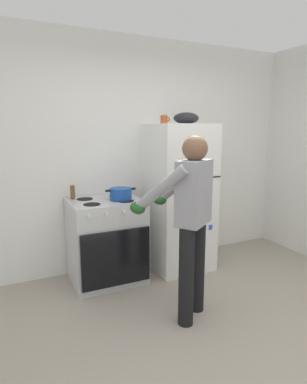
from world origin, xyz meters
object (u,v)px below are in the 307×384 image
object	(u,v)px
red_pot	(121,194)
mixing_bowl	(186,118)
stove_range	(107,241)
pepper_mill	(73,192)
refrigerator	(179,197)
person_cook	(189,212)
coffee_mug	(164,120)

from	to	relation	value
red_pot	mixing_bowl	bearing A→B (deg)	3.46
stove_range	pepper_mill	distance (m)	0.65
refrigerator	stove_range	distance (m)	0.99
person_cook	red_pot	xyz separation A→B (m)	(-0.27, 0.95, 0.01)
person_cook	pepper_mill	size ratio (longest dim) A/B	10.94
refrigerator	mixing_bowl	size ratio (longest dim) A/B	5.88
person_cook	mixing_bowl	size ratio (longest dim) A/B	5.49
stove_range	red_pot	xyz separation A→B (m)	(0.16, -0.04, 0.52)
refrigerator	red_pot	size ratio (longest dim) A/B	5.13
coffee_mug	mixing_bowl	world-z (taller)	mixing_bowl
person_cook	coffee_mug	world-z (taller)	coffee_mug
coffee_mug	stove_range	bearing A→B (deg)	-175.28
red_pot	mixing_bowl	distance (m)	1.16
red_pot	pepper_mill	xyz separation A→B (m)	(-0.46, 0.25, 0.01)
person_cook	pepper_mill	world-z (taller)	person_cook
refrigerator	mixing_bowl	distance (m)	0.92
red_pot	coffee_mug	xyz separation A→B (m)	(0.57, 0.10, 0.79)
person_cook	coffee_mug	size ratio (longest dim) A/B	14.28
stove_range	coffee_mug	world-z (taller)	coffee_mug
refrigerator	person_cook	distance (m)	1.11
red_pot	coffee_mug	bearing A→B (deg)	9.94
pepper_mill	coffee_mug	bearing A→B (deg)	-8.28
person_cook	pepper_mill	xyz separation A→B (m)	(-0.73, 1.20, 0.02)
refrigerator	coffee_mug	size ratio (longest dim) A/B	15.27
stove_range	pepper_mill	xyz separation A→B (m)	(-0.30, 0.21, 0.53)
stove_range	mixing_bowl	world-z (taller)	mixing_bowl
stove_range	mixing_bowl	size ratio (longest dim) A/B	3.13
stove_range	red_pot	bearing A→B (deg)	-13.92
person_cook	red_pot	distance (m)	0.99
person_cook	refrigerator	bearing A→B (deg)	64.49
red_pot	pepper_mill	size ratio (longest dim) A/B	2.28
person_cook	stove_range	bearing A→B (deg)	113.60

